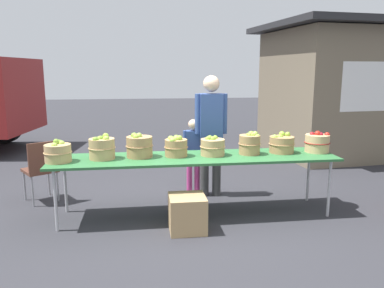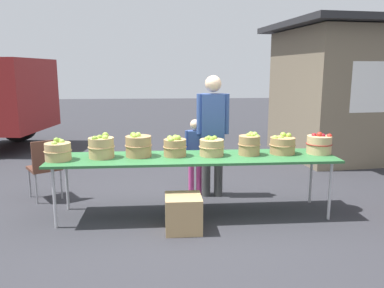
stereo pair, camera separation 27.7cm
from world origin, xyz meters
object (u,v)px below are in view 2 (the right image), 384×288
market_table (194,159)px  produce_crate (183,213)px  apple_basket_green_0 (58,151)px  apple_basket_green_4 (211,147)px  apple_basket_green_1 (101,147)px  folding_chair (45,164)px  child_customer (195,151)px  apple_basket_green_3 (175,146)px  vendor_adult (213,127)px  apple_basket_green_6 (282,145)px  apple_basket_green_2 (138,145)px  apple_basket_green_5 (250,144)px  apple_basket_red_0 (319,144)px

market_table → produce_crate: size_ratio=8.59×
market_table → apple_basket_green_0: size_ratio=10.88×
apple_basket_green_4 → apple_basket_green_1: bearing=-179.3°
market_table → apple_basket_green_4: size_ratio=10.95×
apple_basket_green_0 → produce_crate: 1.65m
apple_basket_green_1 → apple_basket_green_4: (1.35, 0.02, -0.02)m
apple_basket_green_0 → folding_chair: apple_basket_green_0 is taller
child_customer → apple_basket_green_3: bearing=70.5°
vendor_adult → child_customer: vendor_adult is taller
market_table → child_customer: size_ratio=3.15×
apple_basket_green_1 → folding_chair: apple_basket_green_1 is taller
apple_basket_green_1 → apple_basket_green_6: (2.26, 0.05, -0.02)m
apple_basket_green_1 → apple_basket_green_2: apple_basket_green_2 is taller
apple_basket_green_1 → produce_crate: 1.29m
market_table → vendor_adult: bearing=65.1°
apple_basket_green_2 → apple_basket_green_5: size_ratio=1.14×
market_table → apple_basket_green_0: apple_basket_green_0 is taller
apple_basket_green_1 → apple_basket_red_0: bearing=0.5°
apple_basket_green_3 → apple_basket_green_4: apple_basket_green_3 is taller
apple_basket_green_0 → apple_basket_green_2: (0.94, 0.13, 0.03)m
apple_basket_green_6 → folding_chair: apple_basket_green_6 is taller
apple_basket_green_0 → apple_basket_green_5: (2.32, 0.11, 0.02)m
apple_basket_green_0 → produce_crate: size_ratio=0.79×
apple_basket_green_1 → apple_basket_green_4: size_ratio=1.01×
apple_basket_green_3 → folding_chair: apple_basket_green_3 is taller
apple_basket_green_2 → produce_crate: 1.02m
apple_basket_green_4 → folding_chair: apple_basket_green_4 is taller
apple_basket_green_0 → apple_basket_red_0: size_ratio=0.98×
market_table → apple_basket_green_5: size_ratio=11.88×
apple_basket_green_4 → apple_basket_green_5: (0.48, 0.00, 0.02)m
apple_basket_green_3 → produce_crate: size_ratio=0.73×
apple_basket_green_2 → apple_basket_green_3: size_ratio=1.13×
apple_basket_green_5 → produce_crate: 1.22m
apple_basket_green_6 → vendor_adult: bearing=142.6°
apple_basket_green_0 → apple_basket_green_5: 2.33m
child_customer → apple_basket_green_6: bearing=150.6°
apple_basket_red_0 → vendor_adult: (-1.28, 0.65, 0.14)m
apple_basket_green_1 → vendor_adult: size_ratio=0.19×
market_table → apple_basket_green_0: bearing=-177.9°
apple_basket_green_0 → apple_basket_green_4: size_ratio=1.01×
apple_basket_green_2 → vendor_adult: (1.01, 0.63, 0.13)m
market_table → produce_crate: (-0.16, -0.48, -0.51)m
apple_basket_green_6 → apple_basket_green_4: bearing=-177.7°
apple_basket_green_0 → folding_chair: (-0.40, 0.79, -0.35)m
apple_basket_green_3 → apple_basket_green_5: apple_basket_green_5 is taller
apple_basket_red_0 → child_customer: child_customer is taller
produce_crate → folding_chair: bearing=146.7°
apple_basket_green_5 → apple_basket_green_1: bearing=-179.4°
apple_basket_green_2 → apple_basket_green_6: size_ratio=1.01×
vendor_adult → produce_crate: (-0.49, -1.19, -0.81)m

